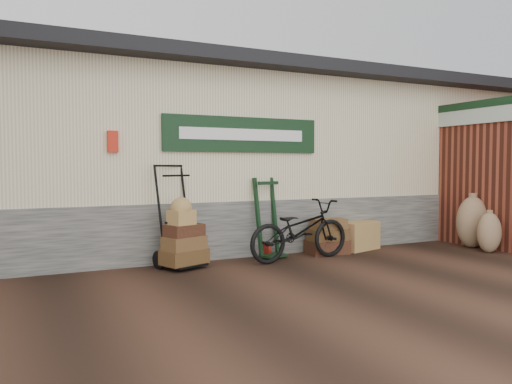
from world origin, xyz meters
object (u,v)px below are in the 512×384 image
at_px(bicycle, 300,227).
at_px(wicker_hamper, 356,235).
at_px(green_barrow, 268,218).
at_px(porter_trolley, 177,215).
at_px(suitcase_stack, 327,236).

bearing_deg(bicycle, wicker_hamper, -77.84).
height_order(green_barrow, wicker_hamper, green_barrow).
relative_size(porter_trolley, bicycle, 0.84).
relative_size(green_barrow, wicker_hamper, 1.69).
height_order(green_barrow, suitcase_stack, green_barrow).
distance_m(suitcase_stack, wicker_hamper, 0.73).
height_order(porter_trolley, green_barrow, porter_trolley).
distance_m(green_barrow, suitcase_stack, 1.10).
relative_size(porter_trolley, green_barrow, 1.19).
bearing_deg(porter_trolley, wicker_hamper, -18.59).
bearing_deg(wicker_hamper, green_barrow, 180.00).
bearing_deg(wicker_hamper, bicycle, -162.74).
height_order(suitcase_stack, bicycle, bicycle).
bearing_deg(green_barrow, wicker_hamper, -15.11).
xyz_separation_m(green_barrow, bicycle, (0.32, -0.44, -0.11)).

